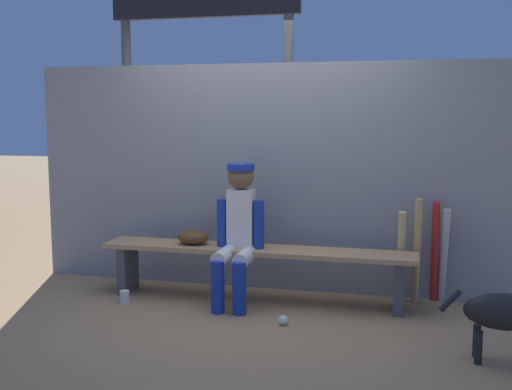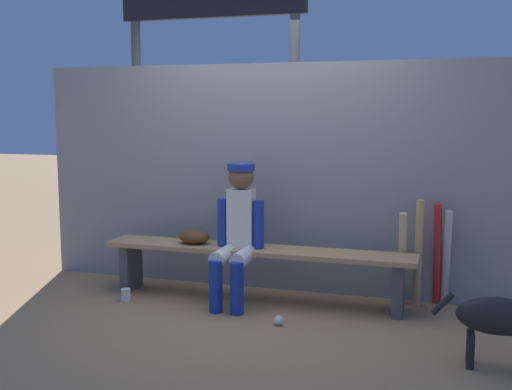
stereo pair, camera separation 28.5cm
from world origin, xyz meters
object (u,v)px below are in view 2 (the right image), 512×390
baseball_glove (194,237)px  player_seated (237,228)px  cup_on_bench (227,238)px  dog (509,318)px  baseball (279,320)px  bat_aluminum_red (437,254)px  dugout_bench (256,259)px  scoreboard (218,27)px  cup_on_ground (126,295)px  bat_wood_natural (402,259)px  bat_aluminum_silver (446,258)px  bat_wood_tan (418,253)px

baseball_glove → player_seated: bearing=-14.5°
cup_on_bench → dog: size_ratio=0.13×
player_seated → baseball: 0.88m
player_seated → bat_aluminum_red: size_ratio=1.34×
dugout_bench → scoreboard: (-0.78, 1.20, 2.10)m
cup_on_ground → dog: dog is taller
bat_aluminum_red → scoreboard: bearing=158.9°
bat_wood_natural → scoreboard: bearing=154.2°
bat_aluminum_silver → scoreboard: scoreboard is taller
baseball_glove → bat_aluminum_silver: bearing=8.9°
dugout_bench → player_seated: player_seated is taller
baseball → bat_aluminum_silver: bearing=35.8°
bat_aluminum_red → cup_on_ground: (-2.53, -0.67, -0.38)m
player_seated → cup_on_ground: bearing=-166.3°
cup_on_ground → baseball: bearing=-7.9°
bat_wood_natural → cup_on_ground: (-2.25, -0.58, -0.35)m
bat_wood_tan → scoreboard: scoreboard is taller
baseball_glove → bat_wood_natural: bat_wood_natural is taller
dugout_bench → bat_aluminum_red: bat_aluminum_red is taller
bat_wood_tan → bat_aluminum_silver: (0.22, 0.09, -0.04)m
bat_wood_natural → dog: bearing=-57.3°
bat_aluminum_silver → dog: bearing=-72.7°
bat_aluminum_silver → dog: 1.29m
baseball_glove → baseball: bearing=-30.3°
dugout_bench → player_seated: 0.33m
cup_on_ground → bat_aluminum_silver: bearing=14.4°
baseball → cup_on_ground: 1.42m
scoreboard → baseball_glove: bearing=-79.8°
bat_aluminum_silver → dugout_bench: bearing=-167.9°
player_seated → bat_wood_natural: 1.40m
player_seated → baseball: (0.48, -0.42, -0.61)m
baseball_glove → scoreboard: bearing=100.2°
bat_aluminum_silver → baseball_glove: bearing=-171.1°
baseball → dog: size_ratio=0.09×
bat_aluminum_silver → baseball: bearing=-144.2°
baseball_glove → scoreboard: (-0.22, 1.20, 1.94)m
player_seated → dog: (2.06, -0.78, -0.31)m
bat_aluminum_silver → baseball: 1.52m
bat_aluminum_red → dog: size_ratio=1.04×
dugout_bench → baseball: bearing=-57.0°
dugout_bench → cup_on_bench: 0.33m
player_seated → scoreboard: scoreboard is taller
bat_wood_natural → bat_aluminum_red: 0.29m
dugout_bench → bat_aluminum_silver: bearing=12.1°
baseball → scoreboard: (-1.13, 1.73, 2.43)m
baseball → scoreboard: scoreboard is taller
player_seated → bat_wood_natural: bearing=15.0°
bat_wood_natural → bat_aluminum_red: bearing=17.0°
scoreboard → bat_wood_tan: bearing=-24.5°
bat_wood_tan → bat_aluminum_silver: bat_wood_tan is taller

